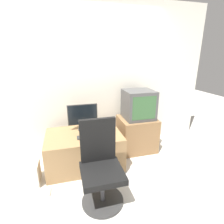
% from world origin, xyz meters
% --- Properties ---
extents(ground_plane, '(12.00, 12.00, 0.00)m').
position_xyz_m(ground_plane, '(0.00, 0.00, 0.00)').
color(ground_plane, beige).
extents(wall_back, '(4.40, 0.05, 2.60)m').
position_xyz_m(wall_back, '(0.00, 1.32, 1.30)').
color(wall_back, silver).
rests_on(wall_back, ground_plane).
extents(desk, '(1.15, 0.78, 0.53)m').
position_xyz_m(desk, '(-0.25, 0.71, 0.26)').
color(desk, '#937047').
rests_on(desk, ground_plane).
extents(side_stand, '(0.64, 0.57, 0.61)m').
position_xyz_m(side_stand, '(0.74, 0.94, 0.31)').
color(side_stand, olive).
rests_on(side_stand, ground_plane).
extents(main_monitor, '(0.47, 0.18, 0.42)m').
position_xyz_m(main_monitor, '(-0.23, 0.88, 0.74)').
color(main_monitor, '#2D2D2D').
rests_on(main_monitor, desk).
extents(keyboard, '(0.31, 0.12, 0.01)m').
position_xyz_m(keyboard, '(-0.20, 0.58, 0.54)').
color(keyboard, '#2D2D2D').
rests_on(keyboard, desk).
extents(mouse, '(0.07, 0.04, 0.03)m').
position_xyz_m(mouse, '(0.01, 0.56, 0.54)').
color(mouse, '#4C4C51').
rests_on(mouse, desk).
extents(crt_tv, '(0.51, 0.48, 0.50)m').
position_xyz_m(crt_tv, '(0.76, 0.94, 0.86)').
color(crt_tv, '#474747').
rests_on(crt_tv, side_stand).
extents(office_chair, '(0.50, 0.50, 1.00)m').
position_xyz_m(office_chair, '(-0.14, -0.07, 0.43)').
color(office_chair, '#333333').
rests_on(office_chair, ground_plane).
extents(cardboard_box_lower, '(0.26, 0.27, 0.31)m').
position_xyz_m(cardboard_box_lower, '(-1.03, 0.43, 0.15)').
color(cardboard_box_lower, beige).
rests_on(cardboard_box_lower, ground_plane).
extents(book, '(0.18, 0.14, 0.02)m').
position_xyz_m(book, '(-0.85, 0.19, 0.01)').
color(book, beige).
rests_on(book, ground_plane).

